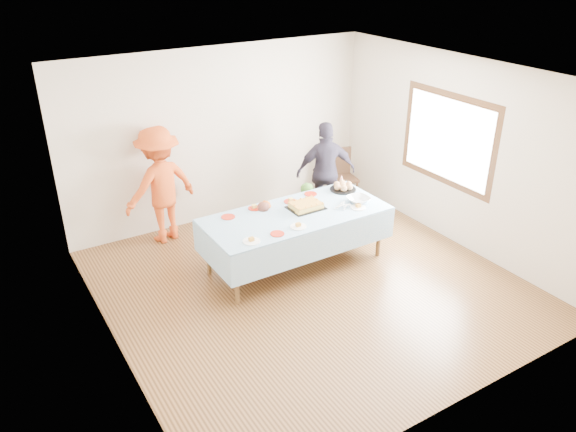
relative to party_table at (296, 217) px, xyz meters
name	(u,v)px	position (x,y,z in m)	size (l,w,h in m)	color
ground	(309,284)	(-0.13, -0.54, -0.72)	(5.00, 5.00, 0.00)	#412812
room_walls	(316,156)	(-0.07, -0.53, 1.05)	(5.04, 5.04, 2.72)	beige
party_table	(296,217)	(0.00, 0.00, 0.00)	(2.50, 1.10, 0.78)	brown
birthday_cake	(306,206)	(0.20, 0.06, 0.09)	(0.47, 0.36, 0.08)	black
rolls_tray	(343,187)	(1.00, 0.30, 0.10)	(0.38, 0.38, 0.11)	black
punch_bowl	(358,200)	(0.93, -0.16, 0.09)	(0.31, 0.31, 0.08)	silver
party_hat	(341,180)	(1.09, 0.46, 0.14)	(0.10, 0.10, 0.16)	silver
fork_pile	(342,206)	(0.63, -0.18, 0.09)	(0.24, 0.18, 0.07)	white
plate_red_far_a	(228,217)	(-0.82, 0.37, 0.06)	(0.18, 0.18, 0.01)	red
plate_red_far_b	(254,208)	(-0.40, 0.42, 0.06)	(0.17, 0.17, 0.01)	red
plate_red_far_c	(291,201)	(0.13, 0.35, 0.06)	(0.19, 0.19, 0.01)	red
plate_red_far_d	(311,194)	(0.51, 0.42, 0.06)	(0.18, 0.18, 0.01)	red
plate_red_near	(277,234)	(-0.51, -0.38, 0.06)	(0.18, 0.18, 0.01)	red
plate_white_left	(251,241)	(-0.88, -0.38, 0.06)	(0.22, 0.22, 0.01)	white
plate_white_mid	(298,227)	(-0.19, -0.35, 0.06)	(0.21, 0.21, 0.01)	white
plate_white_right	(358,207)	(0.81, -0.30, 0.06)	(0.21, 0.21, 0.01)	white
dining_chair	(342,172)	(1.81, 1.40, -0.21)	(0.46, 0.46, 0.92)	black
toddler_left	(265,229)	(-0.25, 0.40, -0.29)	(0.32, 0.21, 0.87)	#BC5117
toddler_mid	(307,209)	(0.62, 0.67, -0.31)	(0.40, 0.26, 0.83)	#3C6D24
toddler_right	(263,231)	(-0.32, 0.36, -0.29)	(0.43, 0.33, 0.88)	#B56854
adult_left	(160,185)	(-1.27, 1.66, 0.15)	(1.13, 0.65, 1.74)	#CF4A19
adult_right	(326,172)	(1.17, 0.98, 0.07)	(0.94, 0.39, 1.60)	#2C2735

